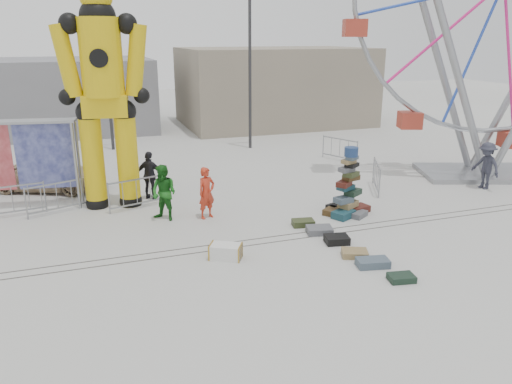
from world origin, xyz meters
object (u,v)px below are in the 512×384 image
object	(u,v)px
suitcase_tower	(347,195)
banner_scaffold	(12,143)
lamp_post_right	(252,62)
barricade_wheel_front	(376,177)
pedestrian_grey	(486,166)
lamp_post_left	(108,62)
pedestrian_red	(207,193)
barricade_dummy_c	(137,193)
barricade_dummy_a	(13,201)
pedestrian_green	(164,193)
ferris_wheel	(501,9)
steamer_trunk	(226,252)
parked_suv	(51,175)
pedestrian_black	(150,175)
barricade_dummy_b	(57,198)
crash_test_dummy	(104,89)
barricade_wheel_back	(340,149)

from	to	relation	value
suitcase_tower	banner_scaffold	size ratio (longest dim) A/B	0.53
lamp_post_right	barricade_wheel_front	bearing A→B (deg)	-76.65
suitcase_tower	pedestrian_grey	bearing A→B (deg)	-16.67
lamp_post_left	pedestrian_red	world-z (taller)	lamp_post_left
banner_scaffold	barricade_dummy_c	distance (m)	4.44
barricade_dummy_a	pedestrian_grey	size ratio (longest dim) A/B	1.08
pedestrian_red	barricade_wheel_front	bearing A→B (deg)	-15.90
lamp_post_right	pedestrian_green	xyz separation A→B (m)	(-6.19, -9.48, -3.56)
ferris_wheel	pedestrian_grey	size ratio (longest dim) A/B	7.42
suitcase_tower	pedestrian_green	xyz separation A→B (m)	(-5.93, 1.42, 0.28)
pedestrian_green	pedestrian_grey	distance (m)	12.48
steamer_trunk	pedestrian_red	bearing A→B (deg)	113.82
barricade_dummy_a	pedestrian_grey	distance (m)	17.38
steamer_trunk	parked_suv	world-z (taller)	parked_suv
barricade_wheel_front	pedestrian_black	world-z (taller)	pedestrian_black
barricade_dummy_b	parked_suv	world-z (taller)	parked_suv
crash_test_dummy	ferris_wheel	distance (m)	15.46
pedestrian_green	steamer_trunk	bearing A→B (deg)	-27.95
barricade_dummy_b	barricade_wheel_front	distance (m)	11.71
barricade_wheel_front	pedestrian_black	size ratio (longest dim) A/B	1.12
banner_scaffold	barricade_wheel_back	xyz separation A→B (m)	(13.86, 2.65, -1.77)
pedestrian_black	crash_test_dummy	bearing A→B (deg)	51.51
crash_test_dummy	barricade_dummy_b	distance (m)	3.99
barricade_wheel_back	barricade_wheel_front	bearing A→B (deg)	-36.85
barricade_wheel_back	pedestrian_red	size ratio (longest dim) A/B	1.16
pedestrian_green	pedestrian_black	bearing A→B (deg)	138.19
barricade_dummy_c	pedestrian_red	bearing A→B (deg)	-55.98
banner_scaffold	parked_suv	bearing A→B (deg)	75.92
crash_test_dummy	lamp_post_left	bearing A→B (deg)	94.81
ferris_wheel	barricade_dummy_b	bearing A→B (deg)	-163.29
suitcase_tower	ferris_wheel	world-z (taller)	ferris_wheel
pedestrian_black	banner_scaffold	bearing A→B (deg)	30.09
steamer_trunk	barricade_wheel_front	bearing A→B (deg)	58.24
barricade_dummy_b	pedestrian_black	size ratio (longest dim) A/B	1.12
ferris_wheel	pedestrian_red	size ratio (longest dim) A/B	7.98
banner_scaffold	pedestrian_black	bearing A→B (deg)	5.48
pedestrian_red	parked_suv	bearing A→B (deg)	111.65
lamp_post_right	banner_scaffold	size ratio (longest dim) A/B	1.85
ferris_wheel	pedestrian_red	bearing A→B (deg)	-154.63
barricade_dummy_a	barricade_wheel_back	size ratio (longest dim) A/B	1.00
pedestrian_black	pedestrian_green	bearing A→B (deg)	127.34
steamer_trunk	lamp_post_left	bearing A→B (deg)	125.87
lamp_post_right	suitcase_tower	world-z (taller)	lamp_post_right
pedestrian_red	pedestrian_green	xyz separation A→B (m)	(-1.35, 0.26, 0.06)
lamp_post_left	barricade_wheel_back	xyz separation A→B (m)	(10.08, -6.10, -3.93)
lamp_post_left	pedestrian_grey	bearing A→B (deg)	-42.26
lamp_post_right	suitcase_tower	size ratio (longest dim) A/B	3.47
lamp_post_right	lamp_post_left	world-z (taller)	same
lamp_post_right	barricade_dummy_c	bearing A→B (deg)	-130.71
banner_scaffold	pedestrian_green	xyz separation A→B (m)	(4.59, -2.73, -1.40)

